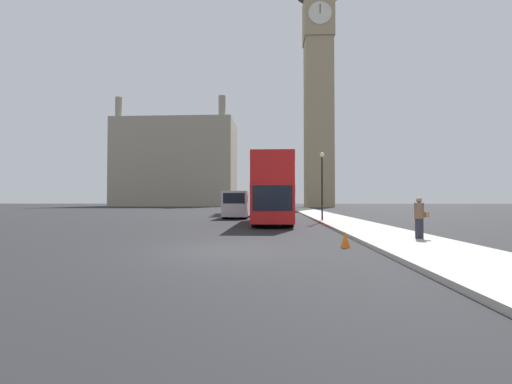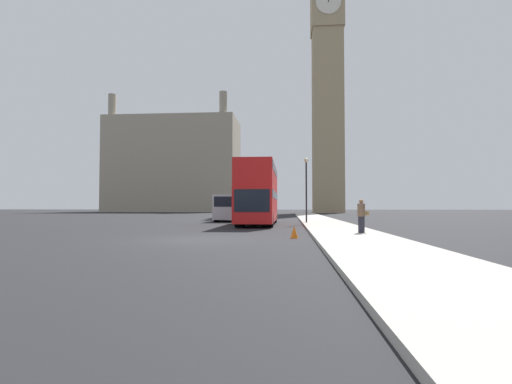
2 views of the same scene
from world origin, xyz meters
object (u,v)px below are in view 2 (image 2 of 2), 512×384
(white_van, at_px, (229,207))
(parked_sedan, at_px, (241,211))
(red_double_decker_bus, at_px, (258,192))
(pedestrian, at_px, (362,216))
(street_lamp, at_px, (306,179))
(clock_tower, at_px, (327,65))

(white_van, bearing_deg, parked_sedan, 93.76)
(red_double_decker_bus, relative_size, white_van, 1.95)
(pedestrian, bearing_deg, white_van, 117.08)
(street_lamp, bearing_deg, clock_tower, 82.73)
(red_double_decker_bus, height_order, street_lamp, street_lamp)
(white_van, xyz_separation_m, street_lamp, (6.98, -5.81, 2.22))
(clock_tower, height_order, white_van, clock_tower)
(street_lamp, distance_m, parked_sedan, 27.36)
(pedestrian, bearing_deg, red_double_decker_bus, 117.75)
(red_double_decker_bus, relative_size, street_lamp, 2.17)
(red_double_decker_bus, xyz_separation_m, white_van, (-3.29, 6.75, -1.21))
(clock_tower, relative_size, white_van, 11.09)
(clock_tower, distance_m, street_lamp, 62.57)
(parked_sedan, bearing_deg, white_van, -86.24)
(red_double_decker_bus, distance_m, pedestrian, 12.52)
(parked_sedan, bearing_deg, street_lamp, -72.25)
(white_van, distance_m, street_lamp, 9.35)
(red_double_decker_bus, height_order, pedestrian, red_double_decker_bus)
(clock_tower, bearing_deg, white_van, -105.83)
(red_double_decker_bus, xyz_separation_m, pedestrian, (5.79, -10.99, -1.57))
(red_double_decker_bus, distance_m, street_lamp, 3.94)
(white_van, relative_size, pedestrian, 3.50)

